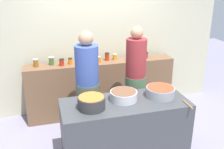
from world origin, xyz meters
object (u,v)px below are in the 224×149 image
at_px(preserve_jar_8, 133,56).
at_px(cook_with_tongs, 88,93).
at_px(preserve_jar_0, 36,63).
at_px(cooking_pot_right, 160,92).
at_px(cooking_pot_left, 91,103).
at_px(preserve_jar_5, 99,59).
at_px(preserve_jar_7, 115,57).
at_px(preserve_jar_6, 107,57).
at_px(cooking_pot_center, 124,96).
at_px(preserve_jar_1, 51,61).
at_px(preserve_jar_2, 62,62).
at_px(wooden_spoon, 188,104).
at_px(preserve_jar_4, 83,59).
at_px(cook_in_cap, 135,86).
at_px(preserve_jar_9, 146,55).
at_px(preserve_jar_3, 70,61).

xyz_separation_m(preserve_jar_8, cook_with_tongs, (-0.99, -0.74, -0.29)).
distance_m(preserve_jar_0, preserve_jar_8, 1.73).
bearing_deg(cooking_pot_right, cooking_pot_left, -174.63).
distance_m(cooking_pot_left, cook_with_tongs, 0.71).
bearing_deg(preserve_jar_5, preserve_jar_7, 14.03).
bearing_deg(cook_with_tongs, preserve_jar_5, 65.18).
distance_m(preserve_jar_6, cooking_pot_center, 1.40).
relative_size(preserve_jar_0, preserve_jar_1, 0.96).
relative_size(preserve_jar_2, preserve_jar_8, 0.93).
xyz_separation_m(preserve_jar_2, wooden_spoon, (1.45, -1.66, -0.18)).
relative_size(preserve_jar_2, preserve_jar_7, 1.10).
relative_size(preserve_jar_6, cook_with_tongs, 0.08).
bearing_deg(preserve_jar_1, preserve_jar_4, -0.07).
bearing_deg(cooking_pot_center, preserve_jar_8, 65.08).
bearing_deg(preserve_jar_2, cook_in_cap, -33.17).
xyz_separation_m(cooking_pot_center, wooden_spoon, (0.76, -0.36, -0.06)).
bearing_deg(cooking_pot_right, cooking_pot_center, 177.01).
relative_size(preserve_jar_0, cooking_pot_left, 0.39).
distance_m(preserve_jar_5, cooking_pot_right, 1.45).
bearing_deg(wooden_spoon, preserve_jar_7, 105.36).
relative_size(preserve_jar_1, preserve_jar_9, 1.30).
bearing_deg(preserve_jar_3, cooking_pot_left, -86.91).
xyz_separation_m(preserve_jar_6, cook_with_tongs, (-0.52, -0.82, -0.29)).
height_order(preserve_jar_4, preserve_jar_8, preserve_jar_8).
bearing_deg(cooking_pot_center, cooking_pot_left, -165.38).
bearing_deg(preserve_jar_7, cooking_pot_left, -116.16).
height_order(preserve_jar_5, cooking_pot_left, preserve_jar_5).
relative_size(preserve_jar_2, cook_in_cap, 0.07).
height_order(preserve_jar_6, cook_with_tongs, cook_with_tongs).
bearing_deg(cook_with_tongs, preserve_jar_2, 112.52).
xyz_separation_m(preserve_jar_9, cooking_pot_left, (-1.32, -1.47, -0.10)).
relative_size(preserve_jar_5, preserve_jar_8, 0.84).
xyz_separation_m(preserve_jar_0, cooking_pot_center, (1.12, -1.37, -0.13)).
xyz_separation_m(preserve_jar_6, cooking_pot_left, (-0.59, -1.50, -0.11)).
bearing_deg(preserve_jar_7, preserve_jar_9, -3.75).
bearing_deg(preserve_jar_5, cook_with_tongs, -114.82).
bearing_deg(preserve_jar_4, preserve_jar_9, -2.38).
bearing_deg(cook_in_cap, cooking_pot_right, -77.46).
bearing_deg(cooking_pot_center, preserve_jar_1, 121.58).
xyz_separation_m(preserve_jar_8, cooking_pot_left, (-1.07, -1.43, -0.11)).
bearing_deg(preserve_jar_2, cooking_pot_left, -80.77).
bearing_deg(preserve_jar_2, preserve_jar_3, 14.31).
xyz_separation_m(preserve_jar_0, cooking_pot_right, (1.64, -1.39, -0.12)).
distance_m(preserve_jar_1, cooking_pot_left, 1.57).
bearing_deg(preserve_jar_4, cook_in_cap, -48.73).
xyz_separation_m(preserve_jar_5, preserve_jar_6, (0.17, 0.08, 0.02)).
bearing_deg(cooking_pot_center, cook_with_tongs, 124.51).
distance_m(preserve_jar_3, cooking_pot_center, 1.45).
xyz_separation_m(preserve_jar_3, preserve_jar_9, (1.40, 0.01, -0.00)).
relative_size(preserve_jar_0, preserve_jar_6, 0.97).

